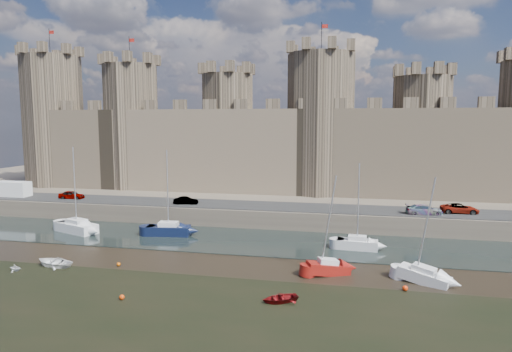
% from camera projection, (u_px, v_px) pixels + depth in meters
% --- Properties ---
extents(ground, '(160.00, 160.00, 0.00)m').
position_uv_depth(ground, '(237.00, 335.00, 31.31)').
color(ground, black).
rests_on(ground, ground).
extents(water_channel, '(160.00, 12.00, 0.08)m').
position_uv_depth(water_channel, '(287.00, 243.00, 54.60)').
color(water_channel, black).
rests_on(water_channel, ground).
extents(quay, '(160.00, 60.00, 2.50)m').
position_uv_depth(quay, '(313.00, 189.00, 89.40)').
color(quay, '#4C443A').
rests_on(quay, ground).
extents(road, '(160.00, 7.00, 0.10)m').
position_uv_depth(road, '(297.00, 207.00, 64.00)').
color(road, black).
rests_on(road, quay).
extents(castle, '(108.50, 11.00, 29.00)m').
position_uv_depth(castle, '(304.00, 138.00, 76.62)').
color(castle, '#42382B').
rests_on(castle, quay).
extents(car_0, '(3.97, 1.81, 1.32)m').
position_uv_depth(car_0, '(72.00, 195.00, 70.73)').
color(car_0, gray).
rests_on(car_0, quay).
extents(car_1, '(3.62, 1.66, 1.15)m').
position_uv_depth(car_1, '(186.00, 201.00, 66.09)').
color(car_1, gray).
rests_on(car_1, quay).
extents(car_2, '(4.74, 2.25, 1.33)m').
position_uv_depth(car_2, '(424.00, 210.00, 58.99)').
color(car_2, gray).
rests_on(car_2, quay).
extents(car_3, '(4.90, 2.47, 1.33)m').
position_uv_depth(car_3, '(460.00, 209.00, 59.71)').
color(car_3, gray).
rests_on(car_3, quay).
extents(van, '(5.60, 2.27, 2.44)m').
position_uv_depth(van, '(12.00, 189.00, 72.82)').
color(van, silver).
rests_on(van, quay).
extents(sailboat_0, '(6.42, 4.27, 11.19)m').
position_uv_depth(sailboat_0, '(77.00, 226.00, 59.67)').
color(sailboat_0, silver).
rests_on(sailboat_0, ground).
extents(sailboat_1, '(5.69, 2.85, 10.92)m').
position_uv_depth(sailboat_1, '(169.00, 229.00, 58.16)').
color(sailboat_1, black).
rests_on(sailboat_1, ground).
extents(sailboat_2, '(4.67, 2.06, 9.85)m').
position_uv_depth(sailboat_2, '(357.00, 243.00, 51.88)').
color(sailboat_2, silver).
rests_on(sailboat_2, ground).
extents(sailboat_4, '(4.40, 3.13, 9.60)m').
position_uv_depth(sailboat_4, '(328.00, 267.00, 43.62)').
color(sailboat_4, maroon).
rests_on(sailboat_4, ground).
extents(sailboat_5, '(4.82, 3.47, 9.72)m').
position_uv_depth(sailboat_5, '(424.00, 275.00, 41.35)').
color(sailboat_5, white).
rests_on(sailboat_5, ground).
extents(dinghy_3, '(1.39, 1.23, 0.68)m').
position_uv_depth(dinghy_3, '(15.00, 268.00, 44.56)').
color(dinghy_3, silver).
rests_on(dinghy_3, ground).
extents(dinghy_4, '(3.60, 3.22, 0.61)m').
position_uv_depth(dinghy_4, '(280.00, 298.00, 36.97)').
color(dinghy_4, '#670B0D').
rests_on(dinghy_4, ground).
extents(dinghy_6, '(4.02, 3.07, 0.78)m').
position_uv_depth(dinghy_6, '(54.00, 263.00, 46.04)').
color(dinghy_6, silver).
rests_on(dinghy_6, ground).
extents(buoy_0, '(0.44, 0.44, 0.44)m').
position_uv_depth(buoy_0, '(122.00, 297.00, 37.47)').
color(buoy_0, '#CF3B09').
rests_on(buoy_0, ground).
extents(buoy_1, '(0.38, 0.38, 0.38)m').
position_uv_depth(buoy_1, '(119.00, 264.00, 46.09)').
color(buoy_1, '#D25809').
rests_on(buoy_1, ground).
extents(buoy_3, '(0.49, 0.49, 0.49)m').
position_uv_depth(buoy_3, '(405.00, 288.00, 39.39)').
color(buoy_3, red).
rests_on(buoy_3, ground).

